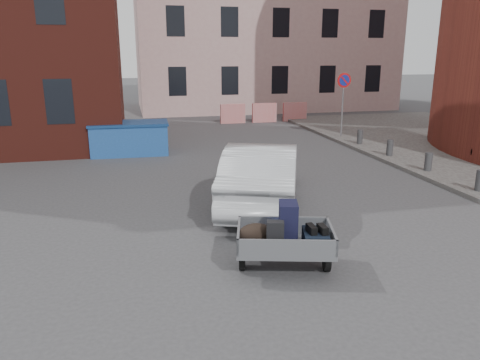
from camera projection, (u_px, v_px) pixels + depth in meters
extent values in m
plane|color=#38383A|center=(272.00, 231.00, 9.75)|extent=(120.00, 120.00, 0.00)
cylinder|color=gray|center=(342.00, 106.00, 19.62)|extent=(0.07, 0.07, 2.60)
cylinder|color=red|center=(344.00, 80.00, 19.32)|extent=(0.60, 0.03, 0.60)
cylinder|color=navy|center=(344.00, 80.00, 19.30)|extent=(0.44, 0.03, 0.44)
cylinder|color=#3A3A3D|center=(480.00, 181.00, 12.11)|extent=(0.22, 0.22, 0.55)
cylinder|color=#3A3A3D|center=(428.00, 162.00, 14.17)|extent=(0.22, 0.22, 0.55)
cylinder|color=#3A3A3D|center=(390.00, 148.00, 16.24)|extent=(0.22, 0.22, 0.55)
cylinder|color=#3A3A3D|center=(360.00, 137.00, 18.30)|extent=(0.22, 0.22, 0.55)
cube|color=red|center=(233.00, 114.00, 24.24)|extent=(1.30, 0.18, 1.00)
cube|color=red|center=(264.00, 113.00, 24.62)|extent=(1.30, 0.18, 1.00)
cube|color=red|center=(295.00, 112.00, 25.00)|extent=(1.30, 0.18, 1.00)
cylinder|color=black|center=(242.00, 258.00, 8.00)|extent=(0.21, 0.45, 0.44)
cylinder|color=black|center=(327.00, 259.00, 7.96)|extent=(0.21, 0.45, 0.44)
cube|color=slate|center=(285.00, 245.00, 7.91)|extent=(1.83, 1.48, 0.08)
cube|color=slate|center=(239.00, 235.00, 7.89)|extent=(0.32, 1.07, 0.28)
cube|color=slate|center=(331.00, 236.00, 7.84)|extent=(0.32, 1.07, 0.28)
cube|color=slate|center=(283.00, 224.00, 8.38)|extent=(1.56, 0.45, 0.28)
cube|color=slate|center=(287.00, 248.00, 7.35)|extent=(1.56, 0.45, 0.28)
cube|color=slate|center=(282.00, 229.00, 8.80)|extent=(0.26, 0.70, 0.06)
cube|color=black|center=(288.00, 222.00, 7.86)|extent=(0.41, 0.51, 0.70)
cube|color=black|center=(315.00, 239.00, 7.76)|extent=(0.54, 0.68, 0.25)
ellipsoid|color=black|center=(255.00, 234.00, 7.82)|extent=(0.67, 0.50, 0.36)
cube|color=black|center=(275.00, 235.00, 7.60)|extent=(0.32, 0.25, 0.48)
ellipsoid|color=blue|center=(281.00, 229.00, 8.21)|extent=(0.43, 0.38, 0.24)
cube|color=black|center=(311.00, 229.00, 7.66)|extent=(0.11, 0.27, 0.13)
cube|color=black|center=(322.00, 229.00, 7.66)|extent=(0.11, 0.27, 0.13)
cube|color=#2152A0|center=(130.00, 139.00, 16.96)|extent=(2.73, 1.43, 1.08)
cube|color=navy|center=(129.00, 123.00, 16.81)|extent=(2.83, 1.53, 0.09)
imported|color=#B5B8BD|center=(262.00, 174.00, 11.27)|extent=(3.15, 4.94, 1.54)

